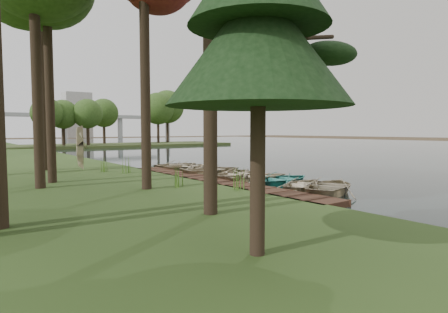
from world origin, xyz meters
TOP-DOWN VIEW (x-y plane):
  - ground at (0.00, 0.00)m, footprint 300.00×300.00m
  - water at (30.00, 20.00)m, footprint 130.00×200.00m
  - boardwalk at (-1.60, 0.00)m, footprint 1.60×16.00m
  - peninsula at (8.00, 50.00)m, footprint 50.00×14.00m
  - far_trees at (4.67, 50.00)m, footprint 45.60×5.60m
  - bridge at (12.31, 120.00)m, footprint 95.90×4.00m
  - building_a at (30.00, 140.00)m, footprint 10.00×8.00m
  - rowboat_0 at (1.09, -5.64)m, footprint 4.64×4.05m
  - rowboat_1 at (0.93, -4.29)m, footprint 3.88×3.34m
  - rowboat_2 at (1.11, -2.58)m, footprint 3.80×2.77m
  - rowboat_3 at (0.80, -0.98)m, footprint 4.24×3.41m
  - rowboat_4 at (0.77, 0.49)m, footprint 4.02×3.13m
  - rowboat_5 at (1.30, 2.00)m, footprint 3.34×2.51m
  - rowboat_6 at (0.77, 3.17)m, footprint 4.15×3.13m
  - rowboat_7 at (0.97, 4.90)m, footprint 3.77×3.13m
  - rowboat_8 at (0.95, 6.27)m, footprint 3.75×2.74m
  - rowboat_9 at (0.89, 8.11)m, footprint 3.44×2.49m
  - stored_rowboat at (-5.68, 9.22)m, footprint 3.29×2.65m
  - pine_tree at (-7.73, -10.49)m, footprint 3.80×3.80m
  - reeds_0 at (-2.60, -3.50)m, footprint 0.60×0.60m
  - reeds_1 at (-4.34, -1.25)m, footprint 0.60×0.60m
  - reeds_2 at (-4.01, 5.63)m, footprint 0.60×0.60m
  - reeds_3 at (-4.87, 7.17)m, footprint 0.60×0.60m

SIDE VIEW (x-z plane):
  - ground at x=0.00m, z-range 0.00..0.00m
  - water at x=30.00m, z-range 0.00..0.05m
  - boardwalk at x=-1.60m, z-range 0.00..0.30m
  - peninsula at x=8.00m, z-range 0.00..0.45m
  - rowboat_5 at x=1.30m, z-range 0.05..0.71m
  - rowboat_1 at x=0.93m, z-range 0.05..0.73m
  - rowboat_7 at x=0.97m, z-range 0.05..0.73m
  - rowboat_9 at x=0.89m, z-range 0.05..0.75m
  - rowboat_8 at x=0.95m, z-range 0.05..0.81m
  - rowboat_4 at x=0.77m, z-range 0.05..0.81m
  - rowboat_2 at x=1.11m, z-range 0.05..0.82m
  - rowboat_3 at x=0.80m, z-range 0.05..0.83m
  - rowboat_0 at x=1.09m, z-range 0.05..0.85m
  - rowboat_6 at x=0.77m, z-range 0.05..0.86m
  - stored_rowboat at x=-5.68m, z-range 0.30..0.91m
  - reeds_1 at x=-4.34m, z-range 0.30..1.18m
  - reeds_3 at x=-4.87m, z-range 0.30..1.25m
  - reeds_2 at x=-4.01m, z-range 0.30..1.35m
  - reeds_0 at x=-2.60m, z-range 0.30..1.36m
  - pine_tree at x=-7.73m, z-range 1.34..9.55m
  - far_trees at x=4.67m, z-range 2.03..10.83m
  - bridge at x=12.31m, z-range 2.78..11.38m
  - building_a at x=30.00m, z-range 0.00..18.00m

